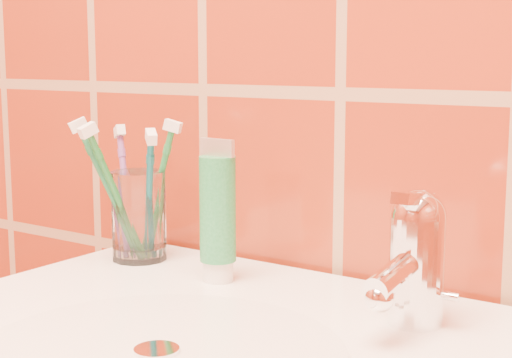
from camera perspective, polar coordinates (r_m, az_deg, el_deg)
The scene contains 8 objects.
glass_tumbler at distance 0.90m, azimuth -8.53°, elevation -2.66°, with size 0.06×0.06×0.10m, color white.
toothpaste_tube at distance 0.80m, azimuth -2.80°, elevation -2.65°, with size 0.04×0.04×0.15m.
faucet at distance 0.69m, azimuth 11.49°, elevation -5.33°, with size 0.05×0.11×0.12m.
toothbrush_0 at distance 0.92m, azimuth -9.45°, elevation -0.95°, with size 0.07×0.05×0.16m, color #75428E, non-canonical shape.
toothbrush_1 at distance 0.88m, azimuth -10.53°, elevation -0.95°, with size 0.06×0.08×0.17m, color #1D6D40, non-canonical shape.
toothbrush_2 at distance 0.87m, azimuth -7.79°, elevation -1.35°, with size 0.06×0.06×0.16m, color #0B5761, non-canonical shape.
toothbrush_3 at distance 0.88m, azimuth -10.10°, elevation -1.17°, with size 0.04×0.09×0.17m, color #1C692D, non-canonical shape.
toothbrush_4 at distance 0.90m, azimuth -7.19°, elevation -0.82°, with size 0.06×0.04×0.17m, color #20783B, non-canonical shape.
Camera 1 is at (0.40, 0.48, 1.08)m, focal length 55.00 mm.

